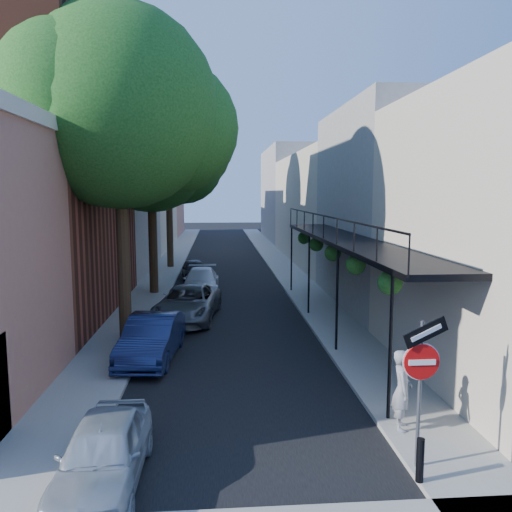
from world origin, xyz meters
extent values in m
cube|color=black|center=(0.00, 30.00, 0.01)|extent=(6.00, 64.00, 0.01)
cube|color=gray|center=(-4.00, 30.00, 0.06)|extent=(2.00, 64.00, 0.12)
cube|color=gray|center=(4.00, 30.00, 0.06)|extent=(2.00, 64.00, 0.12)
cube|color=gray|center=(-5.02, 14.00, 8.00)|extent=(0.06, 7.00, 4.00)
cube|color=#999691|center=(-9.00, 26.00, 4.50)|extent=(8.00, 12.00, 9.00)
cube|color=#B9AE99|center=(-9.00, 40.00, 5.00)|extent=(8.00, 16.00, 10.00)
cube|color=#B5765D|center=(-9.00, 54.00, 4.00)|extent=(8.00, 12.00, 8.00)
cube|color=#999691|center=(9.00, 15.00, 4.50)|extent=(8.00, 10.00, 9.00)
cube|color=#B9AE99|center=(9.00, 30.00, 4.00)|extent=(8.00, 20.00, 8.00)
cube|color=#999691|center=(9.00, 48.00, 5.00)|extent=(8.00, 16.00, 10.00)
cube|color=black|center=(4.20, 10.00, 3.50)|extent=(2.00, 16.00, 0.15)
cube|color=black|center=(3.25, 10.00, 4.38)|extent=(0.05, 16.00, 0.05)
cylinder|color=black|center=(3.30, 3.00, 1.81)|extent=(0.08, 0.08, 3.40)
cylinder|color=black|center=(3.30, 18.00, 1.81)|extent=(0.08, 0.08, 3.40)
sphere|color=#144614|center=(3.60, 4.00, 3.05)|extent=(0.60, 0.60, 0.60)
sphere|color=#144614|center=(3.60, 10.00, 3.05)|extent=(0.60, 0.60, 0.60)
sphere|color=#144614|center=(3.60, 16.00, 3.05)|extent=(0.60, 0.60, 0.60)
cylinder|color=#595B60|center=(3.15, 1.00, 1.45)|extent=(0.07, 0.07, 2.90)
cylinder|color=red|center=(3.15, 0.96, 2.15)|extent=(0.66, 0.04, 0.66)
cube|color=white|center=(3.15, 0.93, 2.15)|extent=(0.50, 0.02, 0.10)
cylinder|color=white|center=(3.15, 0.98, 2.15)|extent=(0.70, 0.02, 0.70)
cube|color=black|center=(3.20, 0.95, 2.70)|extent=(0.89, 0.15, 0.58)
cube|color=white|center=(3.20, 0.92, 2.70)|extent=(0.60, 0.10, 0.31)
cylinder|color=black|center=(3.00, 0.50, 0.52)|extent=(0.14, 0.14, 0.80)
cylinder|color=#362615|center=(-3.80, 10.00, 3.50)|extent=(0.44, 0.44, 7.00)
sphere|color=#144614|center=(-3.80, 10.00, 8.02)|extent=(6.80, 6.80, 6.80)
sphere|color=#144614|center=(-2.10, 11.02, 7.52)|extent=(4.76, 4.76, 4.76)
cylinder|color=#362615|center=(-3.80, 18.00, 3.15)|extent=(0.44, 0.44, 6.30)
sphere|color=#144614|center=(-3.80, 18.00, 7.20)|extent=(6.00, 6.00, 6.00)
sphere|color=#144614|center=(-2.30, 18.90, 6.70)|extent=(4.20, 4.20, 4.20)
cylinder|color=#362615|center=(-3.80, 27.00, 3.67)|extent=(0.44, 0.44, 7.35)
sphere|color=#144614|center=(-3.80, 27.00, 8.40)|extent=(7.00, 7.00, 7.00)
sphere|color=#144614|center=(-2.05, 28.05, 7.90)|extent=(4.90, 4.90, 4.90)
imported|color=#9EA8AF|center=(-2.58, 1.03, 0.60)|extent=(1.44, 3.55, 1.21)
imported|color=#172048|center=(-2.60, 7.82, 0.69)|extent=(1.83, 4.30, 1.38)
imported|color=#5C5F64|center=(-1.77, 12.68, 0.69)|extent=(2.88, 5.18, 1.37)
imported|color=white|center=(-1.40, 18.04, 0.64)|extent=(1.84, 4.44, 1.28)
imported|color=black|center=(-1.98, 22.54, 0.58)|extent=(1.75, 3.56, 1.17)
imported|color=gray|center=(3.40, 2.48, 0.99)|extent=(0.57, 0.72, 1.75)
camera|label=1|loc=(-0.51, -7.50, 5.19)|focal=35.00mm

